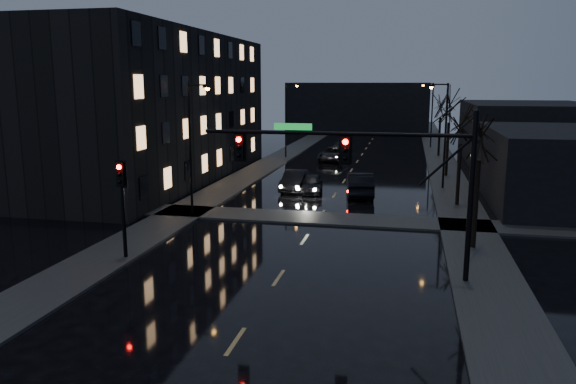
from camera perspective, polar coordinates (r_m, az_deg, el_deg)
The scene contains 23 objects.
ground at distance 16.75m, azimuth -7.49°, elevation -17.74°, with size 160.00×160.00×0.00m, color black.
sidewalk_left at distance 51.26m, azimuth -3.39°, elevation 2.09°, with size 3.00×140.00×0.12m, color #2D2D2B.
sidewalk_right at distance 49.54m, azimuth 15.93°, elevation 1.37°, with size 3.00×140.00×0.12m, color #2D2D2B.
sidewalk_cross at distance 33.64m, azimuth 3.09°, elevation -2.67°, with size 40.00×3.00×0.12m, color #2D2D2B.
apartment_block at distance 48.85m, azimuth -14.25°, elevation 8.34°, with size 12.00×30.00×12.00m, color black.
commercial_right_near at distance 41.49m, azimuth 26.57°, elevation 2.22°, with size 10.00×14.00×5.00m, color black.
commercial_right_far at distance 63.11m, azimuth 23.09°, elevation 5.61°, with size 12.00×18.00×6.00m, color black.
far_block at distance 92.22m, azimuth 7.18°, elevation 8.48°, with size 22.00×10.00×8.00m, color black.
signal_mast at distance 23.03m, azimuth 8.94°, elevation 3.01°, with size 11.11×0.41×7.00m.
signal_pole_left at distance 26.50m, azimuth -16.49°, elevation -0.34°, with size 0.35×0.41×4.53m.
tree_near at distance 28.03m, azimuth 19.03°, elevation 6.74°, with size 3.52×3.52×8.08m.
tree_mid_a at distance 37.98m, azimuth 17.26°, elevation 7.23°, with size 3.30×3.30×7.58m.
tree_mid_b at distance 49.91m, azimuth 16.14°, elevation 9.00°, with size 3.74×3.74×8.59m.
tree_far at distance 63.89m, azimuth 15.29°, elevation 8.91°, with size 3.43×3.43×7.88m.
streetlight_l_near at distance 34.37m, azimuth -9.60°, elevation 5.46°, with size 1.53×0.28×8.00m.
streetlight_l_far at distance 60.22m, azimuth -0.03°, elevation 7.96°, with size 1.53×0.28×8.00m.
streetlight_r_mid at distance 43.97m, azimuth 15.45°, elevation 6.41°, with size 1.53×0.28×8.00m.
streetlight_r_far at distance 71.89m, azimuth 14.26°, elevation 8.13°, with size 1.53×0.28×8.00m.
oncoming_car_a at distance 41.57m, azimuth 2.41°, elevation 0.87°, with size 1.62×4.02×1.37m, color black.
oncoming_car_b at distance 42.40m, azimuth 0.72°, elevation 1.17°, with size 1.59×4.56×1.50m, color black.
oncoming_car_c at distance 58.59m, azimuth 4.64°, elevation 3.87°, with size 2.43×5.28×1.47m, color black.
oncoming_car_d at distance 67.09m, azimuth 5.48°, elevation 4.70°, with size 1.83×4.51×1.31m, color black.
lead_car at distance 40.70m, azimuth 7.31°, elevation 0.80°, with size 1.80×5.15×1.70m, color black.
Camera 1 is at (5.09, -13.78, 8.05)m, focal length 35.00 mm.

